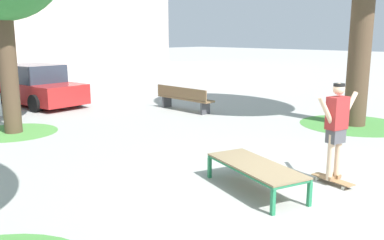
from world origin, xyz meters
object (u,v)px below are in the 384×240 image
car_red (36,86)px  skater (336,125)px  skate_box (255,167)px  skateboard (333,180)px  park_bench (184,98)px

car_red → skater: bearing=-90.5°
skate_box → skateboard: bearing=-32.3°
skate_box → skateboard: size_ratio=2.48×
skate_box → skater: 1.59m
park_bench → skate_box: bearing=-124.9°
skate_box → park_bench: park_bench is taller
park_bench → skateboard: bearing=-114.1°
skateboard → car_red: (0.11, 11.85, 0.61)m
skater → park_bench: 7.75m
skate_box → car_red: bearing=83.1°
skateboard → car_red: 11.87m
skate_box → skateboard: 1.49m
skateboard → skater: 0.99m
car_red → park_bench: 5.69m
skate_box → skater: (1.23, -0.78, 0.66)m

